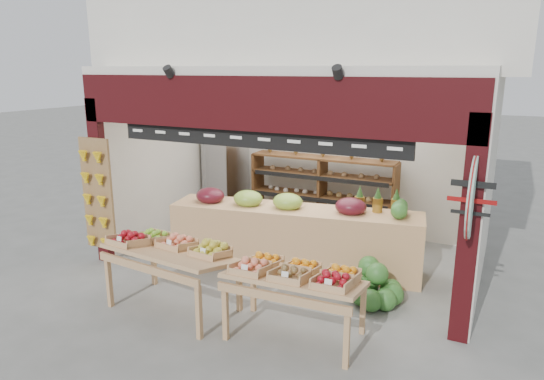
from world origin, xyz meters
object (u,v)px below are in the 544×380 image
at_px(cardboard_stack, 223,222).
at_px(refrigerator, 226,176).
at_px(display_table_left, 169,249).
at_px(mid_counter, 293,235).
at_px(watermelon_pile, 375,288).
at_px(back_shelving, 322,177).
at_px(display_table_right, 295,275).

bearing_deg(cardboard_stack, refrigerator, 118.74).
distance_m(refrigerator, cardboard_stack, 1.33).
xyz_separation_m(refrigerator, display_table_left, (1.39, -3.69, -0.10)).
xyz_separation_m(refrigerator, mid_counter, (2.34, -1.81, -0.37)).
height_order(mid_counter, display_table_left, mid_counter).
bearing_deg(watermelon_pile, back_shelving, 124.92).
xyz_separation_m(refrigerator, cardboard_stack, (0.56, -1.02, -0.64)).
relative_size(display_table_left, display_table_right, 1.08).
xyz_separation_m(mid_counter, watermelon_pile, (1.48, -0.62, -0.32)).
xyz_separation_m(refrigerator, display_table_right, (3.20, -3.69, -0.12)).
xyz_separation_m(back_shelving, refrigerator, (-2.16, 0.04, -0.20)).
distance_m(back_shelving, watermelon_pile, 3.04).
bearing_deg(mid_counter, back_shelving, 95.87).
relative_size(refrigerator, display_table_left, 1.04).
xyz_separation_m(back_shelving, display_table_left, (-0.77, -3.65, -0.30)).
bearing_deg(refrigerator, display_table_left, -55.28).
bearing_deg(display_table_left, back_shelving, 78.11).
relative_size(refrigerator, watermelon_pile, 2.29).
bearing_deg(display_table_left, watermelon_pile, 27.47).
distance_m(refrigerator, display_table_right, 4.89).
xyz_separation_m(back_shelving, cardboard_stack, (-1.60, -0.98, -0.83)).
bearing_deg(display_table_right, display_table_left, 179.95).
distance_m(refrigerator, watermelon_pile, 4.58).
bearing_deg(cardboard_stack, back_shelving, 31.62).
relative_size(cardboard_stack, mid_counter, 0.27).
relative_size(refrigerator, display_table_right, 1.13).
distance_m(mid_counter, watermelon_pile, 1.64).
xyz_separation_m(display_table_left, display_table_right, (1.81, -0.00, -0.02)).
bearing_deg(watermelon_pile, display_table_right, -116.11).
relative_size(refrigerator, mid_counter, 0.45).
distance_m(display_table_left, watermelon_pile, 2.80).
height_order(back_shelving, watermelon_pile, back_shelving).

